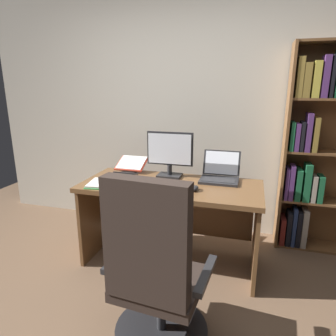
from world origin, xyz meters
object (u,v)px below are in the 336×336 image
open_binder (115,184)px  pen (146,182)px  monitor (170,155)px  reading_stand_with_book (131,165)px  office_chair (155,279)px  computer_mouse (194,188)px  laptop (220,174)px  desk (173,203)px  notepad (144,182)px  keyboard (159,186)px  bookshelf (316,153)px

open_binder → pen: open_binder is taller
monitor → reading_stand_with_book: 0.45m
office_chair → pen: bearing=117.6°
computer_mouse → laptop: bearing=64.3°
desk → notepad: notepad is taller
keyboard → computer_mouse: size_ratio=4.04×
laptop → reading_stand_with_book: 0.89m
laptop → open_binder: size_ratio=0.67×
reading_stand_with_book → pen: bearing=-49.7°
desk → bookshelf: bearing=24.7°
reading_stand_with_book → notepad: bearing=-51.8°
desk → notepad: (-0.23, -0.11, 0.21)m
notepad → pen: size_ratio=1.50×
keyboard → monitor: bearing=90.0°
desk → computer_mouse: 0.38m
keyboard → pen: size_ratio=3.00×
pen → notepad: bearing=180.0°
office_chair → open_binder: 1.02m
desk → open_binder: open_binder is taller
office_chair → open_binder: size_ratio=2.22×
monitor → open_binder: size_ratio=0.86×
monitor → notepad: monitor is taller
notepad → monitor: bearing=57.7°
keyboard → computer_mouse: computer_mouse is taller
open_binder → notepad: 0.25m
monitor → keyboard: bearing=-90.0°
computer_mouse → open_binder: (-0.68, -0.05, -0.01)m
computer_mouse → reading_stand_with_book: (-0.72, 0.40, 0.05)m
monitor → keyboard: size_ratio=1.03×
office_chair → pen: (-0.37, 0.89, 0.29)m
laptop → open_binder: (-0.84, -0.39, -0.04)m
bookshelf → laptop: (-0.84, -0.42, -0.16)m
bookshelf → reading_stand_with_book: bookshelf is taller
laptop → reading_stand_with_book: bearing=176.1°
pen → open_binder: bearing=-151.9°
keyboard → reading_stand_with_book: 0.58m
bookshelf → reading_stand_with_book: size_ratio=6.67×
laptop → keyboard: size_ratio=0.80×
laptop → open_binder: bearing=-155.0°
desk → open_binder: 0.55m
office_chair → monitor: bearing=106.3°
keyboard → computer_mouse: (0.30, 0.00, 0.01)m
open_binder → notepad: size_ratio=2.38×
reading_stand_with_book → pen: size_ratio=2.08×
desk → computer_mouse: size_ratio=14.85×
open_binder → desk: bearing=18.4°
notepad → office_chair: bearing=-66.2°
keyboard → open_binder: same height
notepad → pen: 0.02m
keyboard → reading_stand_with_book: bearing=136.3°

